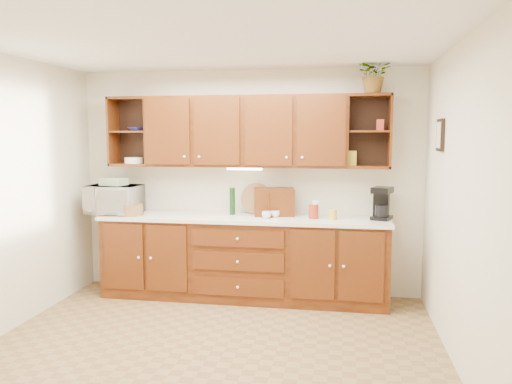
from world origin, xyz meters
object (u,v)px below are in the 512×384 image
(bread_box, at_px, (274,202))
(coffee_maker, at_px, (382,204))
(microwave, at_px, (114,199))
(potted_plant, at_px, (375,75))

(bread_box, bearing_deg, coffee_maker, -13.74)
(microwave, distance_m, potted_plant, 3.24)
(microwave, bearing_deg, potted_plant, 1.62)
(microwave, distance_m, coffee_maker, 3.04)
(coffee_maker, relative_size, potted_plant, 0.89)
(bread_box, distance_m, coffee_maker, 1.19)
(microwave, distance_m, bread_box, 1.86)
(bread_box, bearing_deg, microwave, 174.84)
(microwave, xyz_separation_m, bread_box, (1.85, 0.19, -0.01))
(microwave, height_order, bread_box, microwave)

